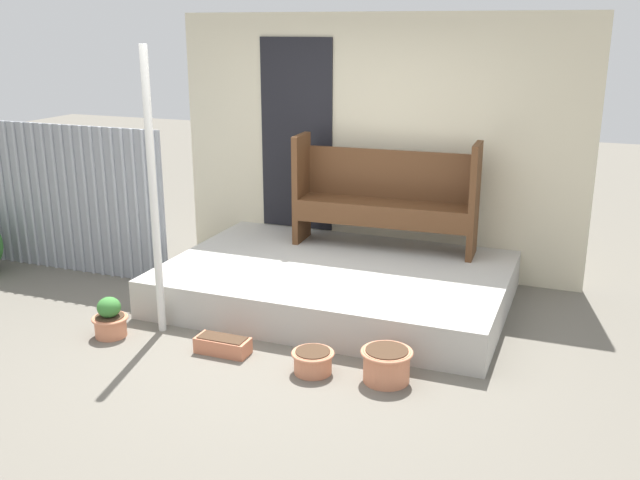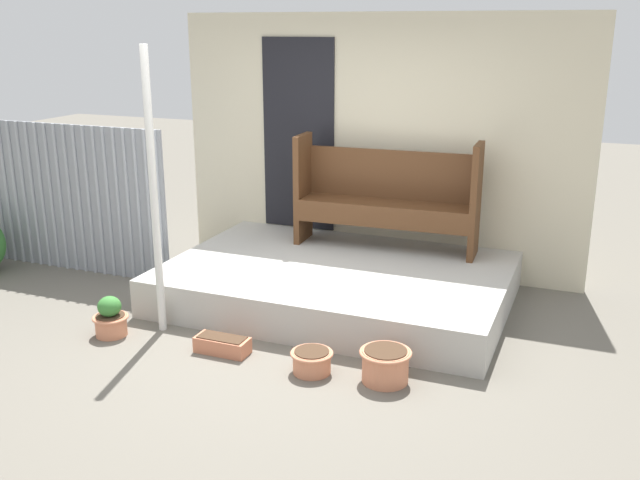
{
  "view_description": "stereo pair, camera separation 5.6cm",
  "coord_description": "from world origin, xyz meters",
  "px_view_note": "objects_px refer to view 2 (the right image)",
  "views": [
    {
      "loc": [
        2.29,
        -4.79,
        2.47
      ],
      "look_at": [
        0.27,
        0.37,
        0.8
      ],
      "focal_mm": 40.0,
      "sensor_mm": 36.0,
      "label": 1
    },
    {
      "loc": [
        2.34,
        -4.77,
        2.47
      ],
      "look_at": [
        0.27,
        0.37,
        0.8
      ],
      "focal_mm": 40.0,
      "sensor_mm": 36.0,
      "label": 2
    }
  ],
  "objects_px": {
    "support_post": "(154,195)",
    "flower_pot_middle": "(312,360)",
    "planter_box_rect": "(222,345)",
    "flower_pot_right": "(385,364)",
    "flower_pot_left": "(110,319)",
    "bench": "(387,193)"
  },
  "relations": [
    {
      "from": "flower_pot_left",
      "to": "support_post",
      "type": "bearing_deg",
      "value": 38.78
    },
    {
      "from": "bench",
      "to": "support_post",
      "type": "bearing_deg",
      "value": -129.0
    },
    {
      "from": "support_post",
      "to": "flower_pot_left",
      "type": "height_order",
      "value": "support_post"
    },
    {
      "from": "bench",
      "to": "flower_pot_middle",
      "type": "relative_size",
      "value": 5.6
    },
    {
      "from": "flower_pot_left",
      "to": "flower_pot_right",
      "type": "xyz_separation_m",
      "value": [
        2.34,
        0.08,
        -0.01
      ]
    },
    {
      "from": "bench",
      "to": "flower_pot_middle",
      "type": "xyz_separation_m",
      "value": [
        0.09,
        -2.13,
        -0.81
      ]
    },
    {
      "from": "support_post",
      "to": "flower_pot_middle",
      "type": "distance_m",
      "value": 1.84
    },
    {
      "from": "bench",
      "to": "flower_pot_left",
      "type": "relative_size",
      "value": 5.28
    },
    {
      "from": "support_post",
      "to": "planter_box_rect",
      "type": "relative_size",
      "value": 5.44
    },
    {
      "from": "bench",
      "to": "flower_pot_right",
      "type": "height_order",
      "value": "bench"
    },
    {
      "from": "planter_box_rect",
      "to": "flower_pot_left",
      "type": "bearing_deg",
      "value": -176.85
    },
    {
      "from": "flower_pot_right",
      "to": "planter_box_rect",
      "type": "relative_size",
      "value": 0.89
    },
    {
      "from": "support_post",
      "to": "flower_pot_middle",
      "type": "bearing_deg",
      "value": -9.7
    },
    {
      "from": "support_post",
      "to": "planter_box_rect",
      "type": "height_order",
      "value": "support_post"
    },
    {
      "from": "flower_pot_middle",
      "to": "planter_box_rect",
      "type": "relative_size",
      "value": 0.75
    },
    {
      "from": "support_post",
      "to": "flower_pot_right",
      "type": "xyz_separation_m",
      "value": [
        2.02,
        -0.18,
        -1.03
      ]
    },
    {
      "from": "flower_pot_right",
      "to": "flower_pot_middle",
      "type": "bearing_deg",
      "value": -172.38
    },
    {
      "from": "support_post",
      "to": "flower_pot_middle",
      "type": "relative_size",
      "value": 7.26
    },
    {
      "from": "flower_pot_middle",
      "to": "flower_pot_right",
      "type": "bearing_deg",
      "value": 7.62
    },
    {
      "from": "support_post",
      "to": "bench",
      "type": "height_order",
      "value": "support_post"
    },
    {
      "from": "flower_pot_middle",
      "to": "flower_pot_right",
      "type": "relative_size",
      "value": 0.85
    },
    {
      "from": "support_post",
      "to": "planter_box_rect",
      "type": "bearing_deg",
      "value": -16.52
    }
  ]
}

